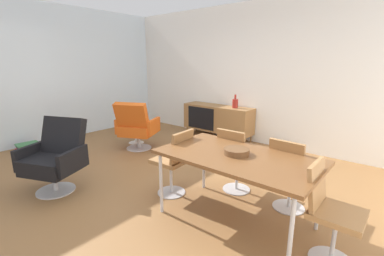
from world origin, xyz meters
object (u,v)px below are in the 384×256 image
object	(u,v)px
dining_chair_far_end	(330,210)
wooden_bowl_on_table	(236,151)
lounge_chair_red	(136,126)
armchair_black_shell	(56,156)
dining_chair_near_window	(175,160)
dining_chair_back_right	(290,172)
side_table_round	(136,128)
dining_chair_back_left	(235,158)
vase_cobalt	(235,103)
sideboard	(217,118)
fruit_bowl	(135,117)
dining_table	(237,159)
magazine_stack	(28,147)

from	to	relation	value
dining_chair_far_end	wooden_bowl_on_table	bearing A→B (deg)	178.96
lounge_chair_red	armchair_black_shell	bearing A→B (deg)	-73.47
dining_chair_near_window	lounge_chair_red	bearing A→B (deg)	155.14
dining_chair_back_right	side_table_round	xyz separation A→B (m)	(-3.41, 0.54, -0.15)
wooden_bowl_on_table	dining_chair_back_left	size ratio (longest dim) A/B	0.30
dining_chair_far_end	dining_chair_back_right	distance (m)	0.78
dining_chair_near_window	side_table_round	distance (m)	2.44
dining_chair_near_window	dining_chair_far_end	distance (m)	1.78
vase_cobalt	sideboard	bearing A→B (deg)	-179.75
fruit_bowl	dining_chair_back_right	bearing A→B (deg)	-9.03
side_table_round	dining_chair_back_left	bearing A→B (deg)	-11.33
dining_table	lounge_chair_red	size ratio (longest dim) A/B	1.69
vase_cobalt	dining_chair_back_left	world-z (taller)	vase_cobalt
vase_cobalt	dining_chair_near_window	size ratio (longest dim) A/B	0.32
vase_cobalt	dining_table	world-z (taller)	vase_cobalt
magazine_stack	wooden_bowl_on_table	bearing A→B (deg)	7.66
dining_chair_near_window	dining_chair_back_right	bearing A→B (deg)	24.17
armchair_black_shell	lounge_chair_red	bearing A→B (deg)	106.53
sideboard	vase_cobalt	size ratio (longest dim) A/B	5.80
sideboard	dining_chair_back_right	world-z (taller)	dining_chair_back_right
dining_chair_back_left	dining_chair_far_end	xyz separation A→B (m)	(1.24, -0.56, 0.00)
magazine_stack	sideboard	bearing A→B (deg)	53.61
vase_cobalt	dining_table	size ratio (longest dim) A/B	0.17
fruit_bowl	dining_chair_back_left	bearing A→B (deg)	-11.30
sideboard	dining_chair_back_left	xyz separation A→B (m)	(1.63, -1.95, 0.03)
dining_table	dining_chair_back_left	size ratio (longest dim) A/B	1.87
vase_cobalt	fruit_bowl	distance (m)	2.09
dining_chair_back_left	wooden_bowl_on_table	bearing A→B (deg)	-58.94
vase_cobalt	fruit_bowl	bearing A→B (deg)	-137.13
dining_chair_near_window	dining_chair_back_right	xyz separation A→B (m)	(1.24, 0.55, 0.00)
vase_cobalt	side_table_round	world-z (taller)	vase_cobalt
dining_table	dining_chair_near_window	xyz separation A→B (m)	(-0.89, 0.00, -0.23)
dining_chair_back_left	fruit_bowl	bearing A→B (deg)	168.70
fruit_bowl	side_table_round	bearing A→B (deg)	95.42
fruit_bowl	vase_cobalt	bearing A→B (deg)	42.87
dining_chair_near_window	fruit_bowl	distance (m)	2.43
armchair_black_shell	sideboard	bearing A→B (deg)	86.57
dining_chair_back_left	dining_chair_near_window	bearing A→B (deg)	-134.26
vase_cobalt	wooden_bowl_on_table	distance (m)	2.92
dining_chair_back_left	dining_chair_back_right	size ratio (longest dim) A/B	1.00
vase_cobalt	dining_chair_back_left	bearing A→B (deg)	-58.51
dining_table	wooden_bowl_on_table	distance (m)	0.08
vase_cobalt	wooden_bowl_on_table	world-z (taller)	vase_cobalt
dining_chair_near_window	armchair_black_shell	xyz separation A→B (m)	(-1.29, -0.89, -0.00)
dining_chair_back_right	lounge_chair_red	size ratio (longest dim) A/B	0.90
dining_table	armchair_black_shell	xyz separation A→B (m)	(-2.18, -0.88, -0.23)
wooden_bowl_on_table	dining_chair_back_left	xyz separation A→B (m)	(-0.33, 0.54, -0.30)
dining_chair_far_end	side_table_round	xyz separation A→B (m)	(-3.95, 1.10, -0.15)
dining_table	dining_chair_back_left	xyz separation A→B (m)	(-0.35, 0.56, -0.23)
wooden_bowl_on_table	side_table_round	world-z (taller)	wooden_bowl_on_table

